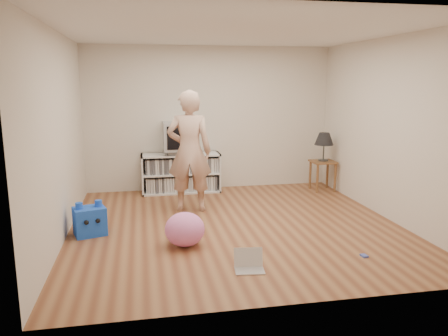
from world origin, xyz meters
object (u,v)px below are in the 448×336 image
object	(u,v)px
person	(189,152)
plush_blue	(90,221)
laptop	(249,264)
plush_pink	(185,229)
media_unit	(181,173)
crt_tv	(180,136)
dvd_deck	(181,152)
side_table	(323,168)
table_lamp	(324,140)

from	to	relation	value
person	plush_blue	world-z (taller)	person
laptop	plush_pink	world-z (taller)	plush_pink
media_unit	plush_pink	distance (m)	2.68
media_unit	crt_tv	distance (m)	0.67
plush_blue	crt_tv	bearing A→B (deg)	38.45
crt_tv	laptop	distance (m)	3.61
dvd_deck	plush_blue	distance (m)	2.52
media_unit	laptop	size ratio (longest dim) A/B	4.18
side_table	laptop	xyz separation A→B (m)	(-2.16, -3.09, -0.36)
crt_tv	plush_blue	world-z (taller)	crt_tv
media_unit	laptop	bearing A→B (deg)	-83.41
plush_pink	side_table	bearing A→B (deg)	39.55
crt_tv	table_lamp	world-z (taller)	crt_tv
person	table_lamp	bearing A→B (deg)	-152.87
side_table	laptop	size ratio (longest dim) A/B	1.64
table_lamp	dvd_deck	bearing A→B (deg)	171.78
media_unit	side_table	bearing A→B (deg)	-8.57
laptop	side_table	bearing A→B (deg)	61.47
crt_tv	laptop	size ratio (longest dim) A/B	1.79
crt_tv	dvd_deck	bearing A→B (deg)	90.00
media_unit	side_table	world-z (taller)	media_unit
table_lamp	plush_pink	bearing A→B (deg)	-140.45
media_unit	side_table	distance (m)	2.59
media_unit	table_lamp	distance (m)	2.66
laptop	plush_blue	distance (m)	2.28
laptop	plush_blue	world-z (taller)	plush_blue
dvd_deck	media_unit	bearing A→B (deg)	90.00
person	plush_pink	size ratio (longest dim) A/B	3.80
plush_blue	plush_pink	world-z (taller)	plush_blue
plush_pink	laptop	bearing A→B (deg)	-53.32
side_table	laptop	bearing A→B (deg)	-124.94
media_unit	person	xyz separation A→B (m)	(0.03, -1.19, 0.58)
side_table	plush_blue	world-z (taller)	side_table
media_unit	person	world-z (taller)	person
media_unit	dvd_deck	size ratio (longest dim) A/B	3.11
media_unit	plush_pink	size ratio (longest dim) A/B	2.87
table_lamp	person	distance (m)	2.66
table_lamp	plush_pink	xyz separation A→B (m)	(-2.76, -2.28, -0.73)
table_lamp	plush_pink	world-z (taller)	table_lamp
side_table	person	xyz separation A→B (m)	(-2.53, -0.81, 0.51)
table_lamp	plush_blue	bearing A→B (deg)	-157.07
side_table	plush_pink	world-z (taller)	side_table
plush_pink	media_unit	bearing A→B (deg)	85.68
crt_tv	side_table	xyz separation A→B (m)	(2.56, -0.37, -0.60)
crt_tv	side_table	world-z (taller)	crt_tv
crt_tv	plush_blue	xyz separation A→B (m)	(-1.38, -2.03, -0.83)
side_table	plush_pink	xyz separation A→B (m)	(-2.76, -2.28, -0.21)
crt_tv	laptop	xyz separation A→B (m)	(0.40, -3.46, -0.96)
plush_blue	laptop	bearing A→B (deg)	-56.02
side_table	plush_pink	size ratio (longest dim) A/B	1.13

